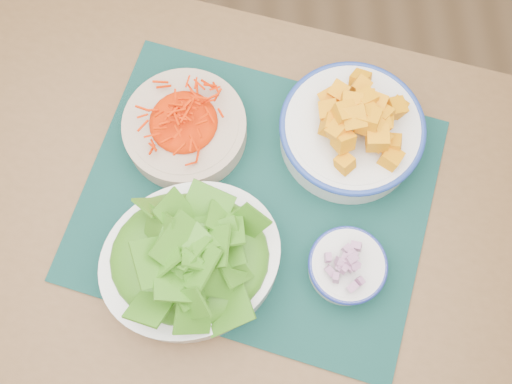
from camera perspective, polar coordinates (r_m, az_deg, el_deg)
The scene contains 7 objects.
ground at distance 1.69m, azimuth -12.05°, elevation -4.21°, with size 4.00×4.00×0.00m, color #9F774D.
table at distance 1.01m, azimuth -4.24°, elevation -3.26°, with size 1.26×1.02×0.75m.
placemat at distance 0.90m, azimuth 0.00°, elevation -0.63°, with size 0.53×0.44×0.00m, color black.
carrot_bowl at distance 0.91m, azimuth -7.18°, elevation 6.64°, with size 0.25×0.25×0.08m.
squash_bowl at distance 0.90m, azimuth 9.63°, elevation 6.43°, with size 0.26×0.26×0.11m.
lettuce_bowl at distance 0.82m, azimuth -6.62°, elevation -6.58°, with size 0.33×0.30×0.11m.
onion_bowl at distance 0.85m, azimuth 9.14°, elevation -7.26°, with size 0.13×0.13×0.06m.
Camera 1 is at (0.34, -0.41, 1.61)m, focal length 40.00 mm.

